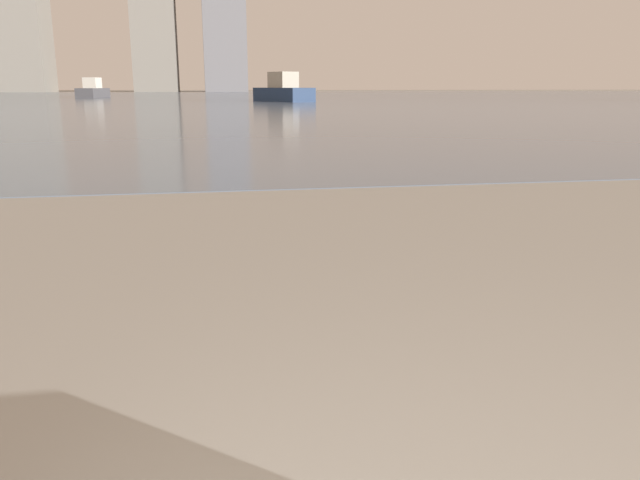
# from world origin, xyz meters

# --- Properties ---
(harbor_water) EXTENTS (180.00, 110.00, 0.01)m
(harbor_water) POSITION_xyz_m (0.00, 62.00, 0.01)
(harbor_water) COLOR slate
(harbor_water) RESTS_ON ground_plane
(harbor_boat_2) EXTENTS (2.50, 5.12, 1.84)m
(harbor_boat_2) POSITION_xyz_m (-10.74, 64.23, 0.66)
(harbor_boat_2) COLOR #4C4C51
(harbor_boat_2) RESTS_ON harbor_water
(harbor_boat_3) EXTENTS (3.96, 5.71, 2.03)m
(harbor_boat_3) POSITION_xyz_m (5.20, 45.27, 0.73)
(harbor_boat_3) COLOR navy
(harbor_boat_3) RESTS_ON harbor_water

